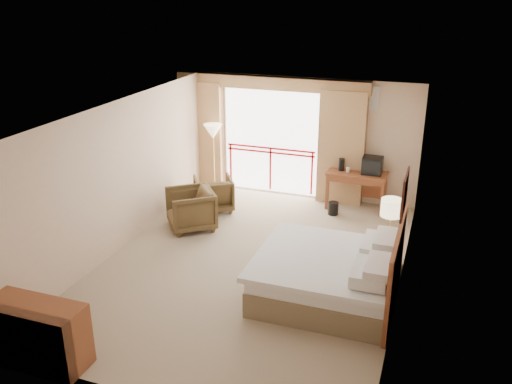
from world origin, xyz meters
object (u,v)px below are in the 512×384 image
at_px(table_lamp, 391,208).
at_px(wastebasket, 333,208).
at_px(floor_lamp, 213,134).
at_px(side_table, 199,201).
at_px(dresser, 37,334).
at_px(desk, 357,179).
at_px(bed, 330,275).
at_px(nightstand, 387,252).
at_px(armchair_far, 214,209).
at_px(armchair_near, 192,228).
at_px(tv, 372,166).

relative_size(table_lamp, wastebasket, 2.33).
xyz_separation_m(table_lamp, floor_lamp, (-4.23, 2.28, 0.32)).
xyz_separation_m(wastebasket, side_table, (-2.61, -1.06, 0.21)).
bearing_deg(dresser, table_lamp, 42.15).
xyz_separation_m(desk, floor_lamp, (-3.28, -0.18, 0.76)).
distance_m(bed, dresser, 4.23).
xyz_separation_m(nightstand, dresser, (-3.89, -4.05, 0.14)).
bearing_deg(side_table, desk, 28.42).
distance_m(nightstand, armchair_far, 4.07).
distance_m(table_lamp, desk, 2.67).
height_order(wastebasket, dresser, dresser).
height_order(armchair_near, side_table, side_table).
bearing_deg(tv, nightstand, -54.33).
relative_size(bed, nightstand, 3.63).
relative_size(wastebasket, armchair_near, 0.31).
distance_m(desk, dresser, 7.19).
xyz_separation_m(floor_lamp, dresser, (0.34, -6.38, -0.97)).
height_order(nightstand, side_table, nightstand).
xyz_separation_m(wastebasket, dresser, (-2.56, -6.00, 0.29)).
height_order(desk, side_table, desk).
distance_m(wastebasket, floor_lamp, 3.18).
bearing_deg(side_table, nightstand, -12.69).
xyz_separation_m(nightstand, table_lamp, (0.00, 0.05, 0.79)).
bearing_deg(desk, tv, -16.06).
distance_m(table_lamp, armchair_near, 4.03).
xyz_separation_m(wastebasket, floor_lamp, (-2.90, 0.38, 1.26)).
height_order(table_lamp, floor_lamp, floor_lamp).
xyz_separation_m(table_lamp, desk, (-0.95, 2.46, -0.44)).
xyz_separation_m(nightstand, wastebasket, (-1.33, 1.95, -0.16)).
relative_size(desk, tv, 3.04).
xyz_separation_m(table_lamp, tv, (-0.65, 2.40, -0.07)).
height_order(nightstand, armchair_near, nightstand).
relative_size(table_lamp, side_table, 1.26).
bearing_deg(armchair_near, nightstand, 47.16).
distance_m(bed, table_lamp, 1.64).
relative_size(desk, armchair_far, 1.58).
bearing_deg(side_table, armchair_near, -82.09).
distance_m(tv, side_table, 3.70).
height_order(tv, side_table, tv).
bearing_deg(tv, side_table, -133.93).
distance_m(wastebasket, armchair_near, 3.01).
distance_m(nightstand, tv, 2.63).
relative_size(bed, armchair_far, 2.67).
bearing_deg(armchair_near, table_lamp, 47.90).
height_order(bed, side_table, bed).
height_order(tv, wastebasket, tv).
bearing_deg(bed, nightstand, 59.97).
relative_size(table_lamp, tv, 1.53).
bearing_deg(nightstand, wastebasket, 127.75).
xyz_separation_m(nightstand, desk, (-0.95, 2.51, 0.35)).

